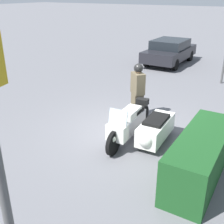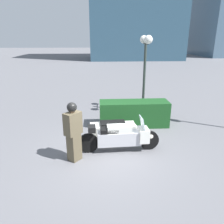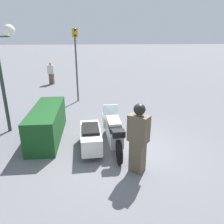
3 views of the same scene
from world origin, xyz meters
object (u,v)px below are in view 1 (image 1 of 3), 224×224
Objects in this scene: police_motorcycle at (143,127)px; parked_car_background at (170,51)px; officer_rider at (138,90)px; hedge_bush_curbside at (200,157)px; traffic_light_near at (3,181)px.

parked_car_background is at bearing -166.70° from police_motorcycle.
officer_rider is at bearing -151.13° from police_motorcycle.
police_motorcycle reaches higher than hedge_bush_curbside.
officer_rider is 6.98m from traffic_light_near.
traffic_light_near reaches higher than police_motorcycle.
traffic_light_near reaches higher than hedge_bush_curbside.
hedge_bush_curbside is 4.79m from traffic_light_near.
police_motorcycle is 0.93× the size of hedge_bush_curbside.
hedge_bush_curbside is (0.81, 1.79, 0.06)m from police_motorcycle.
officer_rider reaches higher than parked_car_background.
officer_rider reaches higher than hedge_bush_curbside.
police_motorcycle is at bearing -2.82° from traffic_light_near.
police_motorcycle is 0.63× the size of parked_car_background.
officer_rider reaches higher than police_motorcycle.
traffic_light_near is 0.86× the size of parked_car_background.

